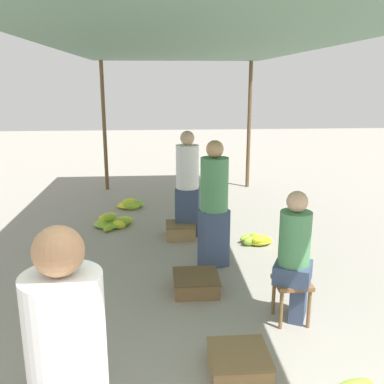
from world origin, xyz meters
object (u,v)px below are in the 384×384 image
(shopper_walking_mid, at_px, (187,182))
(banana_pile_left_1, at_px, (64,370))
(crate_far, at_px, (196,283))
(stool, at_px, (292,289))
(vendor_seated, at_px, (295,255))
(banana_pile_right_1, at_px, (256,240))
(banana_pile_left_2, at_px, (131,204))
(shopper_walking_far, at_px, (214,203))
(crate_near, at_px, (239,363))
(crate_mid, at_px, (181,230))
(banana_pile_left_0, at_px, (114,222))

(shopper_walking_mid, bearing_deg, banana_pile_left_1, -110.56)
(crate_far, bearing_deg, shopper_walking_mid, 89.13)
(stool, bearing_deg, crate_far, 142.01)
(vendor_seated, relative_size, shopper_walking_mid, 0.83)
(stool, distance_m, banana_pile_right_1, 2.09)
(banana_pile_left_2, bearing_deg, shopper_walking_far, -65.56)
(crate_near, height_order, crate_mid, crate_mid)
(stool, height_order, shopper_walking_far, shopper_walking_far)
(crate_mid, distance_m, shopper_walking_far, 1.36)
(vendor_seated, relative_size, crate_near, 2.76)
(crate_near, distance_m, crate_far, 1.46)
(banana_pile_right_1, relative_size, shopper_walking_far, 0.30)
(banana_pile_left_0, xyz_separation_m, crate_far, (1.15, -2.32, 0.02))
(crate_near, bearing_deg, banana_pile_right_1, 74.59)
(banana_pile_left_0, bearing_deg, shopper_walking_mid, -22.20)
(shopper_walking_mid, bearing_deg, shopper_walking_far, -77.84)
(vendor_seated, distance_m, banana_pile_right_1, 2.15)
(crate_mid, bearing_deg, crate_far, -87.22)
(crate_near, relative_size, shopper_walking_mid, 0.30)
(vendor_seated, xyz_separation_m, shopper_walking_far, (-0.62, 1.34, 0.15))
(stool, relative_size, vendor_seated, 0.32)
(vendor_seated, relative_size, banana_pile_left_1, 2.37)
(banana_pile_left_0, xyz_separation_m, shopper_walking_mid, (1.18, -0.48, 0.76))
(banana_pile_left_2, relative_size, crate_far, 0.99)
(vendor_seated, distance_m, shopper_walking_far, 1.48)
(crate_mid, bearing_deg, banana_pile_right_1, -19.02)
(crate_mid, distance_m, shopper_walking_mid, 0.74)
(banana_pile_left_2, bearing_deg, crate_far, -74.32)
(stool, bearing_deg, banana_pile_left_1, -161.36)
(banana_pile_left_1, bearing_deg, crate_mid, 70.71)
(shopper_walking_far, bearing_deg, crate_mid, 108.63)
(banana_pile_left_2, xyz_separation_m, crate_near, (1.17, -4.80, 0.03))
(banana_pile_left_1, bearing_deg, banana_pile_left_0, 89.51)
(vendor_seated, bearing_deg, banana_pile_left_1, -161.30)
(banana_pile_left_1, relative_size, shopper_walking_mid, 0.35)
(stool, xyz_separation_m, banana_pile_left_2, (-1.82, 4.04, -0.28))
(banana_pile_left_0, bearing_deg, crate_far, -63.66)
(banana_pile_left_0, xyz_separation_m, crate_near, (1.37, -3.77, 0.03))
(banana_pile_left_0, height_order, crate_mid, banana_pile_left_0)
(banana_pile_left_1, xyz_separation_m, crate_far, (1.18, 1.38, 0.03))
(vendor_seated, height_order, banana_pile_left_2, vendor_seated)
(crate_mid, bearing_deg, stool, -68.41)
(banana_pile_left_2, relative_size, shopper_walking_mid, 0.31)
(vendor_seated, distance_m, crate_near, 1.18)
(shopper_walking_mid, bearing_deg, vendor_seated, -70.96)
(banana_pile_left_2, bearing_deg, banana_pile_right_1, -45.51)
(vendor_seated, distance_m, banana_pile_left_1, 2.28)
(banana_pile_right_1, xyz_separation_m, shopper_walking_far, (-0.72, -0.71, 0.78))
(banana_pile_left_1, xyz_separation_m, shopper_walking_far, (1.46, 2.04, 0.78))
(crate_near, distance_m, crate_mid, 3.21)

